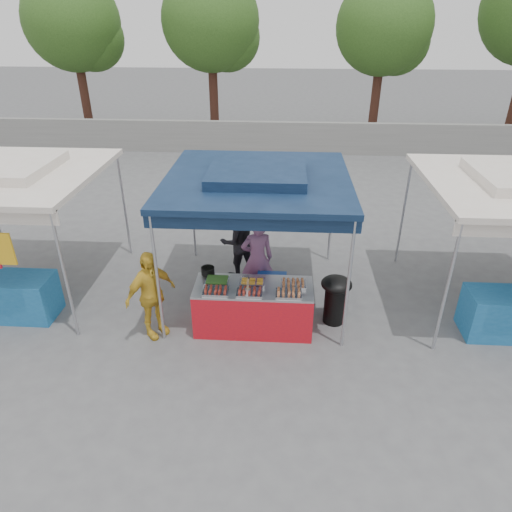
# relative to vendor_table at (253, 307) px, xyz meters

# --- Properties ---
(ground_plane) EXTENTS (80.00, 80.00, 0.00)m
(ground_plane) POSITION_rel_vendor_table_xyz_m (0.00, 0.10, -0.43)
(ground_plane) COLOR #565759
(back_wall) EXTENTS (40.00, 0.25, 1.20)m
(back_wall) POSITION_rel_vendor_table_xyz_m (0.00, 11.10, 0.17)
(back_wall) COLOR gray
(back_wall) RESTS_ON ground_plane
(main_canopy) EXTENTS (3.20, 3.20, 2.57)m
(main_canopy) POSITION_rel_vendor_table_xyz_m (0.00, 1.07, 1.94)
(main_canopy) COLOR #B4B5BB
(main_canopy) RESTS_ON ground_plane
(neighbor_stall_left) EXTENTS (3.20, 3.20, 2.57)m
(neighbor_stall_left) POSITION_rel_vendor_table_xyz_m (-4.50, 0.67, 1.18)
(neighbor_stall_left) COLOR #B4B5BB
(neighbor_stall_left) RESTS_ON ground_plane
(tree_0) EXTENTS (3.73, 3.71, 6.37)m
(tree_0) POSITION_rel_vendor_table_xyz_m (-7.80, 13.06, 3.93)
(tree_0) COLOR #3E2018
(tree_0) RESTS_ON ground_plane
(tree_1) EXTENTS (3.76, 3.74, 6.43)m
(tree_1) POSITION_rel_vendor_table_xyz_m (-2.36, 13.04, 3.97)
(tree_1) COLOR #3E2018
(tree_1) RESTS_ON ground_plane
(tree_2) EXTENTS (3.65, 3.61, 6.21)m
(tree_2) POSITION_rel_vendor_table_xyz_m (4.22, 13.08, 3.82)
(tree_2) COLOR #3E2018
(tree_2) RESTS_ON ground_plane
(vendor_table) EXTENTS (2.00, 0.80, 0.85)m
(vendor_table) POSITION_rel_vendor_table_xyz_m (0.00, 0.00, 0.00)
(vendor_table) COLOR red
(vendor_table) RESTS_ON ground_plane
(food_tray_fl) EXTENTS (0.42, 0.30, 0.07)m
(food_tray_fl) POSITION_rel_vendor_table_xyz_m (-0.60, -0.24, 0.46)
(food_tray_fl) COLOR silver
(food_tray_fl) RESTS_ON vendor_table
(food_tray_fm) EXTENTS (0.42, 0.30, 0.07)m
(food_tray_fm) POSITION_rel_vendor_table_xyz_m (-0.05, -0.24, 0.46)
(food_tray_fm) COLOR silver
(food_tray_fm) RESTS_ON vendor_table
(food_tray_fr) EXTENTS (0.42, 0.30, 0.07)m
(food_tray_fr) POSITION_rel_vendor_table_xyz_m (0.59, -0.24, 0.46)
(food_tray_fr) COLOR silver
(food_tray_fr) RESTS_ON vendor_table
(food_tray_bl) EXTENTS (0.42, 0.30, 0.07)m
(food_tray_bl) POSITION_rel_vendor_table_xyz_m (-0.62, 0.08, 0.46)
(food_tray_bl) COLOR silver
(food_tray_bl) RESTS_ON vendor_table
(food_tray_bm) EXTENTS (0.42, 0.30, 0.07)m
(food_tray_bm) POSITION_rel_vendor_table_xyz_m (-0.02, 0.08, 0.46)
(food_tray_bm) COLOR silver
(food_tray_bm) RESTS_ON vendor_table
(food_tray_br) EXTENTS (0.42, 0.30, 0.07)m
(food_tray_br) POSITION_rel_vendor_table_xyz_m (0.67, 0.06, 0.46)
(food_tray_br) COLOR silver
(food_tray_br) RESTS_ON vendor_table
(cooking_pot) EXTENTS (0.23, 0.23, 0.14)m
(cooking_pot) POSITION_rel_vendor_table_xyz_m (-0.82, 0.35, 0.49)
(cooking_pot) COLOR black
(cooking_pot) RESTS_ON vendor_table
(skewer_cup) EXTENTS (0.09, 0.09, 0.11)m
(skewer_cup) POSITION_rel_vendor_table_xyz_m (-0.08, -0.26, 0.48)
(skewer_cup) COLOR #B4B5BB
(skewer_cup) RESTS_ON vendor_table
(wok_burner) EXTENTS (0.54, 0.54, 0.91)m
(wok_burner) POSITION_rel_vendor_table_xyz_m (1.42, 0.27, 0.11)
(wok_burner) COLOR black
(wok_burner) RESTS_ON ground_plane
(crate_left) EXTENTS (0.45, 0.32, 0.27)m
(crate_left) POSITION_rel_vendor_table_xyz_m (-0.30, 0.61, -0.29)
(crate_left) COLOR #133E9C
(crate_left) RESTS_ON ground_plane
(crate_right) EXTENTS (0.55, 0.39, 0.33)m
(crate_right) POSITION_rel_vendor_table_xyz_m (0.29, 0.67, -0.26)
(crate_right) COLOR #133E9C
(crate_right) RESTS_ON ground_plane
(crate_stacked) EXTENTS (0.54, 0.38, 0.32)m
(crate_stacked) POSITION_rel_vendor_table_xyz_m (0.29, 0.67, 0.07)
(crate_stacked) COLOR #133E9C
(crate_stacked) RESTS_ON crate_right
(vendor_woman) EXTENTS (0.68, 0.52, 1.67)m
(vendor_woman) POSITION_rel_vendor_table_xyz_m (0.00, 1.00, 0.41)
(vendor_woman) COLOR #84547D
(vendor_woman) RESTS_ON ground_plane
(helper_man) EXTENTS (0.91, 0.82, 1.53)m
(helper_man) POSITION_rel_vendor_table_xyz_m (-0.44, 1.82, 0.34)
(helper_man) COLOR black
(helper_man) RESTS_ON ground_plane
(customer_person) EXTENTS (0.91, 0.95, 1.58)m
(customer_person) POSITION_rel_vendor_table_xyz_m (-1.68, -0.28, 0.37)
(customer_person) COLOR gold
(customer_person) RESTS_ON ground_plane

